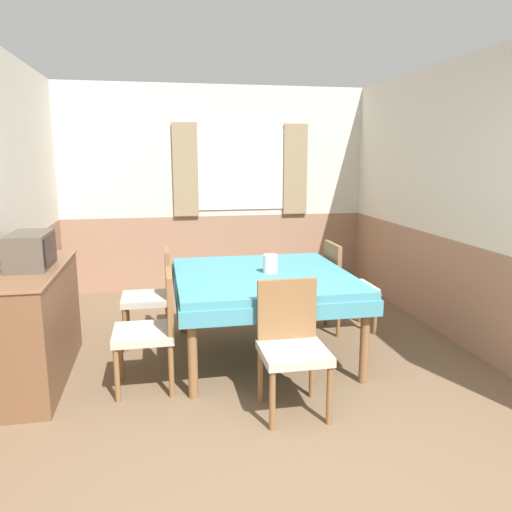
# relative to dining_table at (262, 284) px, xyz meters

# --- Properties ---
(wall_back) EXTENTS (4.30, 0.10, 2.60)m
(wall_back) POSITION_rel_dining_table_xyz_m (-0.09, 2.42, 0.68)
(wall_back) COLOR silver
(wall_back) RESTS_ON ground_plane
(wall_right) EXTENTS (0.05, 4.86, 2.60)m
(wall_right) POSITION_rel_dining_table_xyz_m (1.87, 0.16, 0.66)
(wall_right) COLOR silver
(wall_right) RESTS_ON ground_plane
(dining_table) EXTENTS (1.50, 1.59, 0.74)m
(dining_table) POSITION_rel_dining_table_xyz_m (0.00, 0.00, 0.00)
(dining_table) COLOR teal
(dining_table) RESTS_ON ground_plane
(chair_left_near) EXTENTS (0.44, 0.44, 0.89)m
(chair_left_near) POSITION_rel_dining_table_xyz_m (-0.93, -0.47, -0.15)
(chair_left_near) COLOR brown
(chair_left_near) RESTS_ON ground_plane
(chair_right_far) EXTENTS (0.44, 0.44, 0.89)m
(chair_right_far) POSITION_rel_dining_table_xyz_m (0.93, 0.47, -0.15)
(chair_right_far) COLOR brown
(chair_right_far) RESTS_ON ground_plane
(chair_head_near) EXTENTS (0.44, 0.44, 0.89)m
(chair_head_near) POSITION_rel_dining_table_xyz_m (0.00, -0.97, -0.15)
(chair_head_near) COLOR brown
(chair_head_near) RESTS_ON ground_plane
(chair_left_far) EXTENTS (0.44, 0.44, 0.89)m
(chair_left_far) POSITION_rel_dining_table_xyz_m (-0.93, 0.47, -0.15)
(chair_left_far) COLOR brown
(chair_left_far) RESTS_ON ground_plane
(sideboard) EXTENTS (0.46, 1.43, 0.90)m
(sideboard) POSITION_rel_dining_table_xyz_m (-1.82, -0.15, -0.18)
(sideboard) COLOR brown
(sideboard) RESTS_ON ground_plane
(tv) EXTENTS (0.29, 0.49, 0.27)m
(tv) POSITION_rel_dining_table_xyz_m (-1.81, -0.14, 0.39)
(tv) COLOR #51473D
(tv) RESTS_ON sideboard
(vase) EXTENTS (0.12, 0.12, 0.16)m
(vase) POSITION_rel_dining_table_xyz_m (0.07, -0.01, 0.18)
(vase) COLOR silver
(vase) RESTS_ON dining_table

